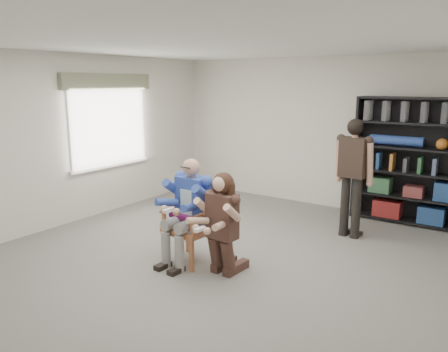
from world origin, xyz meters
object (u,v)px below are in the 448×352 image
Objects in this scene: seated_man at (189,211)px; standing_man at (352,179)px; armchair at (189,223)px; kneeling_woman at (221,226)px; bookshelf at (410,161)px.

standing_man is (1.43, 2.13, 0.21)m from seated_man.
seated_man is (0.00, 0.00, 0.16)m from armchair.
seated_man is at bearing 0.00° from armchair.
standing_man reaches higher than seated_man.
seated_man is 2.57m from standing_man.
kneeling_woman is (0.58, -0.12, -0.06)m from seated_man.
armchair is 0.60m from kneeling_woman.
bookshelf is (1.99, 3.35, 0.51)m from armchair.
seated_man reaches higher than armchair.
bookshelf is at bearing 62.91° from armchair.
bookshelf reaches higher than seated_man.
kneeling_woman is at bearing -103.59° from standing_man.
kneeling_woman is 2.42m from standing_man.
standing_man is at bearing 72.88° from kneeling_woman.
kneeling_woman is 0.71× the size of standing_man.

